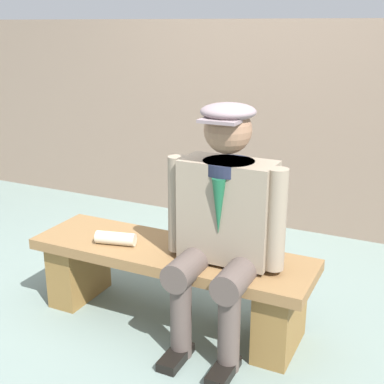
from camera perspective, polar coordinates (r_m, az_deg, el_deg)
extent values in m
plane|color=slate|center=(3.12, -2.29, -13.70)|extent=(30.00, 30.00, 0.00)
cube|color=brown|center=(2.92, -2.39, -6.75)|extent=(1.60, 0.47, 0.06)
cube|color=olive|center=(2.81, 9.55, -13.17)|extent=(0.18, 0.40, 0.38)
cube|color=olive|center=(3.34, -12.16, -8.08)|extent=(0.18, 0.40, 0.38)
cube|color=gray|center=(2.67, 3.90, -2.00)|extent=(0.47, 0.23, 0.52)
cylinder|color=#1E2338|center=(2.60, 4.01, 2.80)|extent=(0.26, 0.26, 0.06)
cone|color=#195938|center=(2.55, 2.91, -1.61)|extent=(0.07, 0.07, 0.29)
sphere|color=#8C664C|center=(2.54, 3.93, 6.77)|extent=(0.23, 0.23, 0.23)
ellipsoid|color=gray|center=(2.53, 3.97, 8.73)|extent=(0.27, 0.27, 0.08)
cube|color=gray|center=(2.44, 3.01, 7.70)|extent=(0.19, 0.11, 0.02)
cylinder|color=#51453F|center=(2.61, 5.30, -8.75)|extent=(0.15, 0.43, 0.15)
cylinder|color=#51453F|center=(2.62, 4.04, -14.53)|extent=(0.11, 0.11, 0.46)
cube|color=black|center=(2.69, 3.44, -18.88)|extent=(0.10, 0.24, 0.05)
cylinder|color=gray|center=(2.55, 9.12, -3.03)|extent=(0.10, 0.10, 0.51)
cylinder|color=#51453F|center=(2.71, 0.09, -7.70)|extent=(0.15, 0.43, 0.15)
cylinder|color=#51453F|center=(2.71, -1.22, -13.27)|extent=(0.11, 0.11, 0.46)
cube|color=black|center=(2.78, -1.78, -17.50)|extent=(0.10, 0.24, 0.05)
cylinder|color=gray|center=(2.74, -1.59, -1.32)|extent=(0.10, 0.11, 0.51)
cylinder|color=beige|center=(2.98, -8.30, -5.02)|extent=(0.24, 0.12, 0.07)
cube|color=#866F5E|center=(4.40, 8.78, 7.21)|extent=(12.00, 0.24, 1.67)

